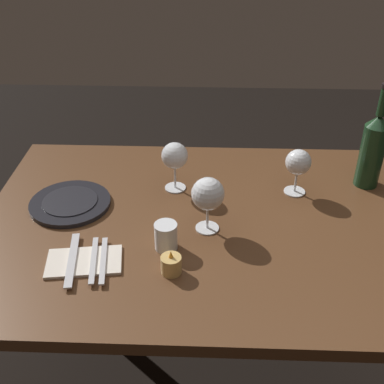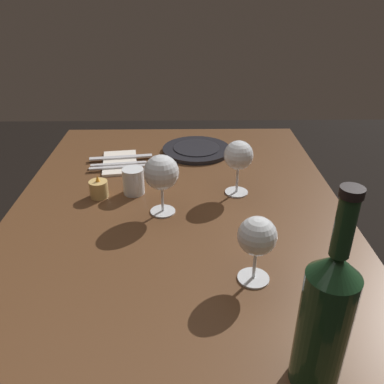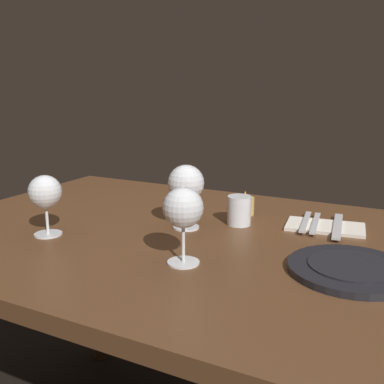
{
  "view_description": "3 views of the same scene",
  "coord_description": "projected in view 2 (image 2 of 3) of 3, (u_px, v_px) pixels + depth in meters",
  "views": [
    {
      "loc": [
        0.0,
        1.14,
        1.57
      ],
      "look_at": [
        0.05,
        -0.0,
        0.83
      ],
      "focal_mm": 46.05,
      "sensor_mm": 36.0,
      "label": 1
    },
    {
      "loc": [
        -0.91,
        -0.02,
        1.29
      ],
      "look_at": [
        -0.02,
        -0.04,
        0.81
      ],
      "focal_mm": 37.68,
      "sensor_mm": 36.0,
      "label": 2
    },
    {
      "loc": [
        0.51,
        -0.92,
        1.09
      ],
      "look_at": [
        0.02,
        0.02,
        0.84
      ],
      "focal_mm": 42.42,
      "sensor_mm": 36.0,
      "label": 3
    }
  ],
  "objects": [
    {
      "name": "dining_table",
      "position": [
        178.0,
        240.0,
        1.11
      ],
      "size": [
        1.3,
        0.9,
        0.74
      ],
      "color": "#56351E",
      "rests_on": "ground"
    },
    {
      "name": "wine_glass_left",
      "position": [
        257.0,
        238.0,
        0.78
      ],
      "size": [
        0.08,
        0.08,
        0.15
      ],
      "color": "white",
      "rests_on": "dining_table"
    },
    {
      "name": "wine_glass_right",
      "position": [
        239.0,
        156.0,
        1.11
      ],
      "size": [
        0.08,
        0.08,
        0.16
      ],
      "color": "white",
      "rests_on": "dining_table"
    },
    {
      "name": "wine_glass_centre",
      "position": [
        161.0,
        174.0,
        1.01
      ],
      "size": [
        0.09,
        0.09,
        0.16
      ],
      "color": "white",
      "rests_on": "dining_table"
    },
    {
      "name": "wine_bottle",
      "position": [
        325.0,
        318.0,
        0.57
      ],
      "size": [
        0.08,
        0.08,
        0.34
      ],
      "color": "#19381E",
      "rests_on": "dining_table"
    },
    {
      "name": "water_tumbler",
      "position": [
        134.0,
        182.0,
        1.14
      ],
      "size": [
        0.06,
        0.06,
        0.08
      ],
      "color": "white",
      "rests_on": "dining_table"
    },
    {
      "name": "votive_candle",
      "position": [
        99.0,
        189.0,
        1.13
      ],
      "size": [
        0.05,
        0.05,
        0.07
      ],
      "color": "#DBB266",
      "rests_on": "dining_table"
    },
    {
      "name": "dinner_plate",
      "position": [
        197.0,
        150.0,
        1.43
      ],
      "size": [
        0.24,
        0.24,
        0.02
      ],
      "color": "black",
      "rests_on": "dining_table"
    },
    {
      "name": "folded_napkin",
      "position": [
        120.0,
        163.0,
        1.34
      ],
      "size": [
        0.2,
        0.13,
        0.01
      ],
      "color": "silver",
      "rests_on": "dining_table"
    },
    {
      "name": "fork_inner",
      "position": [
        119.0,
        164.0,
        1.31
      ],
      "size": [
        0.04,
        0.18,
        0.0
      ],
      "color": "silver",
      "rests_on": "folded_napkin"
    },
    {
      "name": "fork_outer",
      "position": [
        118.0,
        167.0,
        1.29
      ],
      "size": [
        0.04,
        0.18,
        0.0
      ],
      "color": "silver",
      "rests_on": "folded_napkin"
    },
    {
      "name": "table_knife",
      "position": [
        121.0,
        157.0,
        1.36
      ],
      "size": [
        0.05,
        0.21,
        0.0
      ],
      "color": "silver",
      "rests_on": "folded_napkin"
    }
  ]
}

